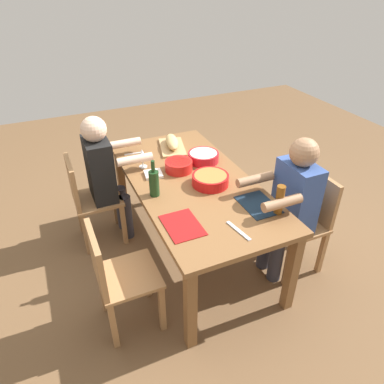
% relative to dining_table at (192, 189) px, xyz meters
% --- Properties ---
extents(ground_plane, '(8.00, 8.00, 0.00)m').
position_rel_dining_table_xyz_m(ground_plane, '(0.00, 0.00, -0.66)').
color(ground_plane, brown).
extents(dining_table, '(1.86, 0.92, 0.74)m').
position_rel_dining_table_xyz_m(dining_table, '(0.00, 0.00, 0.00)').
color(dining_table, brown).
rests_on(dining_table, ground_plane).
extents(chair_near_right, '(0.40, 0.40, 0.85)m').
position_rel_dining_table_xyz_m(chair_near_right, '(0.51, -0.78, -0.18)').
color(chair_near_right, '#9E7044').
rests_on(chair_near_right, ground_plane).
extents(chair_near_left, '(0.40, 0.40, 0.85)m').
position_rel_dining_table_xyz_m(chair_near_left, '(-0.51, -0.78, -0.18)').
color(chair_near_left, '#9E7044').
rests_on(chair_near_left, ground_plane).
extents(diner_near_left, '(0.41, 0.53, 1.20)m').
position_rel_dining_table_xyz_m(diner_near_left, '(-0.51, -0.60, 0.04)').
color(diner_near_left, '#2D2D38').
rests_on(diner_near_left, ground_plane).
extents(chair_far_right, '(0.40, 0.40, 0.85)m').
position_rel_dining_table_xyz_m(chair_far_right, '(0.51, 0.78, -0.18)').
color(chair_far_right, '#9E7044').
rests_on(chair_far_right, ground_plane).
extents(diner_far_right, '(0.41, 0.53, 1.20)m').
position_rel_dining_table_xyz_m(diner_far_right, '(0.51, 0.60, 0.04)').
color(diner_far_right, '#2D2D38').
rests_on(diner_far_right, ground_plane).
extents(serving_bowl_salad, '(0.23, 0.23, 0.09)m').
position_rel_dining_table_xyz_m(serving_bowl_salad, '(-0.20, -0.04, 0.13)').
color(serving_bowl_salad, red).
rests_on(serving_bowl_salad, dining_table).
extents(serving_bowl_pasta, '(0.27, 0.27, 0.08)m').
position_rel_dining_table_xyz_m(serving_bowl_pasta, '(-0.26, 0.23, 0.13)').
color(serving_bowl_pasta, '#B21923').
rests_on(serving_bowl_pasta, dining_table).
extents(serving_bowl_fruit, '(0.29, 0.29, 0.09)m').
position_rel_dining_table_xyz_m(serving_bowl_fruit, '(0.11, 0.11, 0.13)').
color(serving_bowl_fruit, red).
rests_on(serving_bowl_fruit, dining_table).
extents(cutting_board, '(0.44, 0.31, 0.02)m').
position_rel_dining_table_xyz_m(cutting_board, '(-0.62, 0.07, 0.09)').
color(cutting_board, tan).
rests_on(cutting_board, dining_table).
extents(bread_loaf, '(0.34, 0.18, 0.09)m').
position_rel_dining_table_xyz_m(bread_loaf, '(-0.62, 0.07, 0.15)').
color(bread_loaf, tan).
rests_on(bread_loaf, cutting_board).
extents(wine_bottle, '(0.08, 0.08, 0.29)m').
position_rel_dining_table_xyz_m(wine_bottle, '(0.08, -0.34, 0.19)').
color(wine_bottle, '#193819').
rests_on(wine_bottle, dining_table).
extents(beer_bottle, '(0.06, 0.06, 0.22)m').
position_rel_dining_table_xyz_m(beer_bottle, '(0.65, 0.37, 0.19)').
color(beer_bottle, brown).
rests_on(beer_bottle, dining_table).
extents(wine_glass, '(0.08, 0.08, 0.17)m').
position_rel_dining_table_xyz_m(wine_glass, '(-0.38, -0.29, 0.20)').
color(wine_glass, silver).
rests_on(wine_glass, dining_table).
extents(placemat_near_right, '(0.32, 0.23, 0.01)m').
position_rel_dining_table_xyz_m(placemat_near_right, '(0.51, -0.30, 0.09)').
color(placemat_near_right, maroon).
rests_on(placemat_near_right, dining_table).
extents(fork_near_left, '(0.03, 0.17, 0.01)m').
position_rel_dining_table_xyz_m(fork_near_left, '(-0.65, -0.30, 0.09)').
color(fork_near_left, silver).
rests_on(fork_near_left, dining_table).
extents(placemat_far_right, '(0.32, 0.23, 0.01)m').
position_rel_dining_table_xyz_m(placemat_far_right, '(0.51, 0.30, 0.09)').
color(placemat_far_right, '#142333').
rests_on(placemat_far_right, dining_table).
extents(carving_knife, '(0.23, 0.06, 0.01)m').
position_rel_dining_table_xyz_m(carving_knife, '(0.71, 0.02, 0.09)').
color(carving_knife, silver).
rests_on(carving_knife, dining_table).
extents(napkin_stack, '(0.16, 0.16, 0.02)m').
position_rel_dining_table_xyz_m(napkin_stack, '(-0.20, -0.26, 0.09)').
color(napkin_stack, white).
rests_on(napkin_stack, dining_table).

